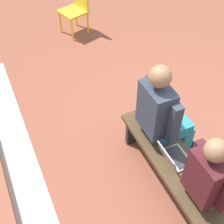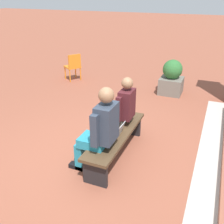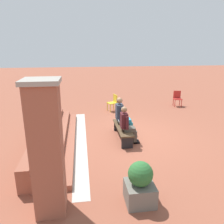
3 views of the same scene
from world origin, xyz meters
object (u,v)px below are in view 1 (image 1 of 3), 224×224
(person_adult, at_px, (164,114))
(laptop, at_px, (174,157))
(plastic_chair_near_bench_left, at_px, (76,7))
(person_student, at_px, (212,180))
(bench, at_px, (177,171))

(person_adult, height_order, laptop, person_adult)
(laptop, height_order, plastic_chair_near_bench_left, plastic_chair_near_bench_left)
(person_adult, distance_m, plastic_chair_near_bench_left, 3.15)
(person_student, height_order, laptop, person_student)
(bench, xyz_separation_m, person_student, (-0.40, -0.06, 0.34))
(bench, relative_size, laptop, 5.62)
(bench, relative_size, person_student, 1.39)
(plastic_chair_near_bench_left, bearing_deg, laptop, 176.62)
(bench, bearing_deg, plastic_chair_near_bench_left, -3.11)
(bench, xyz_separation_m, plastic_chair_near_bench_left, (3.61, -0.20, 0.13))
(person_student, relative_size, laptop, 4.06)
(bench, height_order, plastic_chair_near_bench_left, plastic_chair_near_bench_left)
(laptop, bearing_deg, bench, -171.36)
(bench, bearing_deg, person_student, -170.71)
(person_student, relative_size, plastic_chair_near_bench_left, 1.55)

